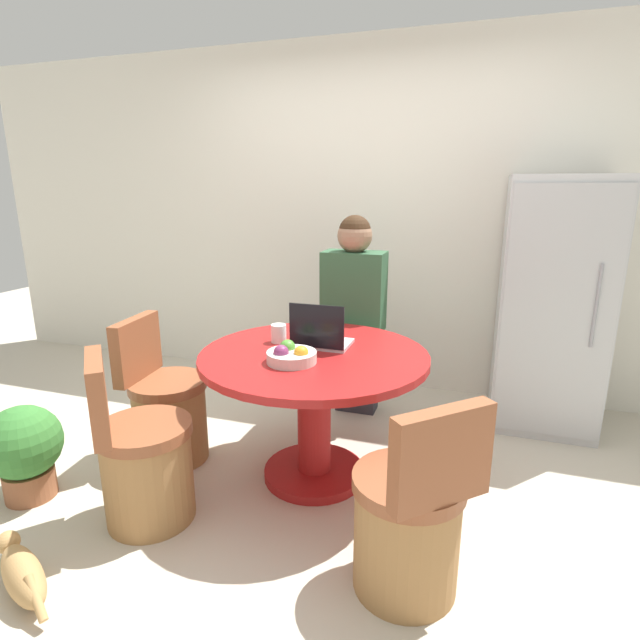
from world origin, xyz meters
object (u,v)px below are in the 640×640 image
at_px(person_seated, 355,308).
at_px(cat, 22,573).
at_px(dining_table, 314,390).
at_px(laptop, 321,337).
at_px(refrigerator, 551,305).
at_px(chair_near_right_corner, 409,524).
at_px(fruit_bowl, 291,355).
at_px(potted_plant, 24,448).
at_px(chair_left_side, 167,412).
at_px(chair_near_left_corner, 143,464).

bearing_deg(person_seated, cat, 66.61).
relative_size(dining_table, laptop, 4.01).
xyz_separation_m(refrigerator, cat, (-2.07, -2.26, -0.73)).
height_order(chair_near_right_corner, laptop, laptop).
height_order(chair_near_right_corner, fruit_bowl, chair_near_right_corner).
bearing_deg(chair_near_right_corner, fruit_bowl, -78.48).
relative_size(cat, potted_plant, 0.95).
height_order(dining_table, chair_left_side, chair_left_side).
distance_m(fruit_bowl, cat, 1.41).
xyz_separation_m(refrigerator, fruit_bowl, (-1.30, -1.30, -0.05)).
bearing_deg(fruit_bowl, chair_near_left_corner, -144.30).
bearing_deg(cat, refrigerator, -104.69).
xyz_separation_m(refrigerator, person_seated, (-1.23, -0.31, -0.04)).
relative_size(chair_left_side, person_seated, 0.61).
bearing_deg(chair_near_right_corner, dining_table, -90.00).
bearing_deg(chair_near_right_corner, cat, -24.85).
relative_size(chair_near_right_corner, potted_plant, 1.70).
relative_size(chair_left_side, fruit_bowl, 3.43).
bearing_deg(fruit_bowl, chair_left_side, 173.55).
bearing_deg(potted_plant, cat, -44.57).
relative_size(chair_near_right_corner, person_seated, 0.61).
distance_m(dining_table, cat, 1.47).
bearing_deg(person_seated, fruit_bowl, 86.07).
height_order(chair_near_right_corner, cat, chair_near_right_corner).
height_order(dining_table, person_seated, person_seated).
xyz_separation_m(dining_table, fruit_bowl, (-0.06, -0.17, 0.24)).
distance_m(chair_near_right_corner, fruit_bowl, 0.94).
bearing_deg(chair_near_right_corner, laptop, -94.41).
relative_size(chair_near_right_corner, chair_left_side, 1.00).
distance_m(chair_near_left_corner, laptop, 1.07).
distance_m(laptop, cat, 1.65).
xyz_separation_m(person_seated, laptop, (-0.01, -0.72, 0.00)).
height_order(dining_table, chair_near_left_corner, chair_near_left_corner).
distance_m(refrigerator, cat, 3.15).
relative_size(chair_left_side, cat, 1.78).
distance_m(chair_left_side, laptop, 1.02).
distance_m(person_seated, cat, 2.23).
bearing_deg(chair_left_side, fruit_bowl, -101.68).
bearing_deg(chair_left_side, person_seated, -49.80).
relative_size(dining_table, cat, 2.52).
bearing_deg(dining_table, cat, -126.41).
distance_m(dining_table, chair_near_right_corner, 0.91).
bearing_deg(person_seated, potted_plant, 47.30).
height_order(laptop, cat, laptop).
bearing_deg(laptop, chair_near_right_corner, 129.42).
bearing_deg(dining_table, chair_near_right_corner, -46.18).
distance_m(chair_near_left_corner, chair_near_right_corner, 1.26).
relative_size(chair_near_left_corner, laptop, 2.84).
bearing_deg(laptop, person_seated, -90.46).
height_order(fruit_bowl, potted_plant, fruit_bowl).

